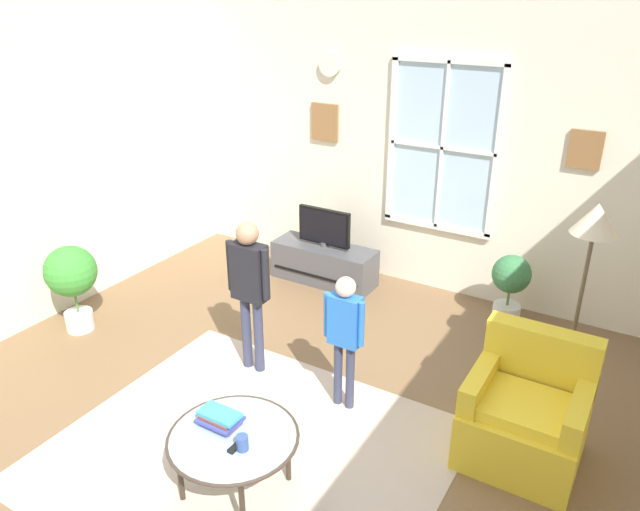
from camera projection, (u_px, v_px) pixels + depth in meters
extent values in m
cube|color=brown|center=(256.00, 440.00, 4.37)|extent=(6.18, 6.48, 0.02)
cube|color=silver|center=(426.00, 152.00, 6.12)|extent=(5.58, 0.12, 2.90)
cube|color=silver|center=(443.00, 147.00, 5.94)|extent=(1.08, 0.02, 1.65)
cube|color=white|center=(450.00, 60.00, 5.59)|extent=(1.14, 0.04, 0.06)
cube|color=white|center=(436.00, 226.00, 6.26)|extent=(1.14, 0.04, 0.06)
cube|color=white|center=(392.00, 141.00, 6.17)|extent=(0.06, 0.04, 1.65)
cube|color=white|center=(497.00, 155.00, 5.67)|extent=(0.06, 0.04, 1.65)
cube|color=white|center=(442.00, 148.00, 5.92)|extent=(0.03, 0.04, 1.65)
cube|color=white|center=(442.00, 148.00, 5.92)|extent=(1.08, 0.04, 0.03)
cube|color=olive|center=(325.00, 122.00, 6.52)|extent=(0.32, 0.03, 0.40)
cube|color=olive|center=(585.00, 150.00, 5.27)|extent=(0.28, 0.03, 0.34)
cylinder|color=silver|center=(330.00, 65.00, 6.23)|extent=(0.24, 0.04, 0.24)
cube|color=#C6B29E|center=(247.00, 454.00, 4.22)|extent=(2.63, 2.29, 0.01)
cube|color=#4C4C51|center=(324.00, 264.00, 6.61)|extent=(1.14, 0.41, 0.42)
cube|color=black|center=(314.00, 276.00, 6.48)|extent=(1.03, 0.02, 0.02)
cylinder|color=#4C4C4C|center=(324.00, 244.00, 6.52)|extent=(0.08, 0.08, 0.05)
cube|color=black|center=(324.00, 227.00, 6.44)|extent=(0.60, 0.05, 0.39)
cube|color=black|center=(323.00, 227.00, 6.41)|extent=(0.56, 0.01, 0.35)
cube|color=yellow|center=(522.00, 433.00, 4.12)|extent=(0.76, 0.72, 0.42)
cube|color=yellow|center=(541.00, 357.00, 4.18)|extent=(0.76, 0.16, 0.45)
cube|color=yellow|center=(481.00, 380.00, 4.14)|extent=(0.12, 0.65, 0.20)
cube|color=yellow|center=(580.00, 411.00, 3.84)|extent=(0.12, 0.65, 0.20)
cube|color=yellow|center=(525.00, 407.00, 3.98)|extent=(0.61, 0.50, 0.08)
cylinder|color=#99B2B7|center=(233.00, 437.00, 3.76)|extent=(0.81, 0.81, 0.02)
torus|color=#3F3328|center=(233.00, 437.00, 3.76)|extent=(0.83, 0.83, 0.02)
cylinder|color=#33281E|center=(229.00, 429.00, 4.15)|extent=(0.04, 0.04, 0.42)
cylinder|color=#33281E|center=(288.00, 455.00, 3.93)|extent=(0.04, 0.04, 0.42)
cylinder|color=#33281E|center=(180.00, 474.00, 3.77)|extent=(0.04, 0.04, 0.42)
cylinder|color=#33281E|center=(242.00, 505.00, 3.55)|extent=(0.04, 0.04, 0.42)
cube|color=#624764|center=(220.00, 422.00, 3.86)|extent=(0.25, 0.15, 0.03)
cube|color=#3E46A8|center=(220.00, 419.00, 3.85)|extent=(0.26, 0.20, 0.02)
cube|color=brown|center=(220.00, 417.00, 3.84)|extent=(0.22, 0.16, 0.02)
cube|color=#3DA8BE|center=(220.00, 414.00, 3.83)|extent=(0.27, 0.14, 0.03)
cylinder|color=#334C8C|center=(242.00, 443.00, 3.64)|extent=(0.08, 0.08, 0.10)
cube|color=black|center=(237.00, 445.00, 3.67)|extent=(0.04, 0.14, 0.02)
cylinder|color=#333851|center=(247.00, 332.00, 5.08)|extent=(0.08, 0.08, 0.67)
cylinder|color=#333851|center=(259.00, 336.00, 5.02)|extent=(0.08, 0.08, 0.67)
cube|color=black|center=(249.00, 272.00, 4.81)|extent=(0.29, 0.15, 0.48)
sphere|color=#A87A5B|center=(247.00, 234.00, 4.68)|extent=(0.18, 0.18, 0.18)
cylinder|color=black|center=(231.00, 265.00, 4.87)|extent=(0.06, 0.06, 0.43)
cylinder|color=black|center=(265.00, 275.00, 4.71)|extent=(0.06, 0.06, 0.43)
cylinder|color=#333851|center=(338.00, 373.00, 4.64)|extent=(0.07, 0.07, 0.56)
cylinder|color=#333851|center=(350.00, 377.00, 4.59)|extent=(0.07, 0.07, 0.56)
cube|color=blue|center=(345.00, 320.00, 4.42)|extent=(0.24, 0.13, 0.40)
sphere|color=beige|center=(346.00, 287.00, 4.31)|extent=(0.15, 0.15, 0.15)
cylinder|color=blue|center=(327.00, 314.00, 4.46)|extent=(0.05, 0.05, 0.36)
cylinder|color=blue|center=(361.00, 324.00, 4.33)|extent=(0.05, 0.05, 0.36)
cylinder|color=silver|center=(506.00, 315.00, 5.79)|extent=(0.26, 0.26, 0.22)
cylinder|color=#4C7238|center=(508.00, 298.00, 5.72)|extent=(0.02, 0.02, 0.14)
sphere|color=#387646|center=(512.00, 274.00, 5.61)|extent=(0.36, 0.36, 0.36)
cylinder|color=silver|center=(80.00, 320.00, 5.73)|extent=(0.26, 0.26, 0.19)
cylinder|color=#4C7238|center=(76.00, 303.00, 5.65)|extent=(0.02, 0.02, 0.19)
sphere|color=#3A8F34|center=(70.00, 271.00, 5.52)|extent=(0.47, 0.47, 0.47)
cylinder|color=black|center=(560.00, 401.00, 4.74)|extent=(0.26, 0.26, 0.03)
cylinder|color=brown|center=(575.00, 323.00, 4.45)|extent=(0.03, 0.03, 1.44)
cone|color=beige|center=(596.00, 219.00, 4.11)|extent=(0.32, 0.32, 0.22)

